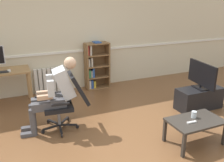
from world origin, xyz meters
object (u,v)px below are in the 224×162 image
at_px(tv_stand, 199,98).
at_px(coffee_table, 195,123).
at_px(person_seated, 55,93).
at_px(office_chair, 68,99).
at_px(tv_screen, 202,75).
at_px(drinking_glass, 194,114).
at_px(spare_remote, 192,122).
at_px(bookshelf, 95,66).
at_px(radiator, 52,80).
at_px(computer_mouse, 9,71).

xyz_separation_m(tv_stand, coffee_table, (-0.95, -0.95, 0.13)).
distance_m(person_seated, tv_stand, 2.82).
distance_m(office_chair, tv_screen, 2.60).
relative_size(office_chair, drinking_glass, 9.42).
xyz_separation_m(office_chair, spare_remote, (1.51, -1.29, -0.12)).
bearing_deg(tv_stand, drinking_glass, -136.59).
distance_m(office_chair, coffee_table, 2.06).
height_order(bookshelf, spare_remote, bookshelf).
relative_size(tv_screen, coffee_table, 0.97).
relative_size(person_seated, tv_screen, 1.55).
bearing_deg(person_seated, radiator, 178.23).
bearing_deg(coffee_table, tv_stand, 45.04).
height_order(computer_mouse, person_seated, person_seated).
bearing_deg(spare_remote, person_seated, -123.33).
relative_size(person_seated, spare_remote, 8.21).
height_order(office_chair, drinking_glass, office_chair).
bearing_deg(spare_remote, bookshelf, -167.72).
distance_m(bookshelf, tv_stand, 2.48).
distance_m(bookshelf, coffee_table, 2.96).
bearing_deg(spare_remote, radiator, -150.10).
xyz_separation_m(bookshelf, drinking_glass, (0.56, -2.83, -0.10)).
relative_size(tv_stand, drinking_glass, 9.12).
bearing_deg(radiator, drinking_glass, -61.27).
distance_m(person_seated, drinking_glass, 2.21).
height_order(radiator, tv_stand, radiator).
distance_m(office_chair, spare_remote, 1.99).
distance_m(bookshelf, radiator, 1.08).
xyz_separation_m(person_seated, tv_screen, (2.77, -0.32, 0.05)).
distance_m(bookshelf, tv_screen, 2.46).
distance_m(computer_mouse, drinking_glass, 3.49).
height_order(bookshelf, office_chair, bookshelf).
distance_m(bookshelf, drinking_glass, 2.89).
bearing_deg(coffee_table, office_chair, 142.60).
xyz_separation_m(person_seated, tv_stand, (2.77, -0.32, -0.44)).
bearing_deg(tv_screen, tv_stand, 90.00).
xyz_separation_m(bookshelf, office_chair, (-1.09, -1.66, -0.02)).
xyz_separation_m(bookshelf, radiator, (-1.05, 0.10, -0.25)).
relative_size(office_chair, tv_stand, 1.03).
distance_m(computer_mouse, tv_stand, 3.79).
bearing_deg(person_seated, computer_mouse, -146.70).
xyz_separation_m(computer_mouse, office_chair, (0.83, -1.25, -0.25)).
bearing_deg(office_chair, computer_mouse, -140.43).
relative_size(coffee_table, spare_remote, 5.48).
bearing_deg(tv_stand, bookshelf, 127.09).
bearing_deg(bookshelf, drinking_glass, -78.85).
bearing_deg(drinking_glass, spare_remote, -139.54).
bearing_deg(drinking_glass, person_seated, 147.13).
bearing_deg(bookshelf, tv_screen, -52.89).
xyz_separation_m(bookshelf, tv_stand, (1.48, -1.96, -0.33)).
distance_m(coffee_table, spare_remote, 0.14).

